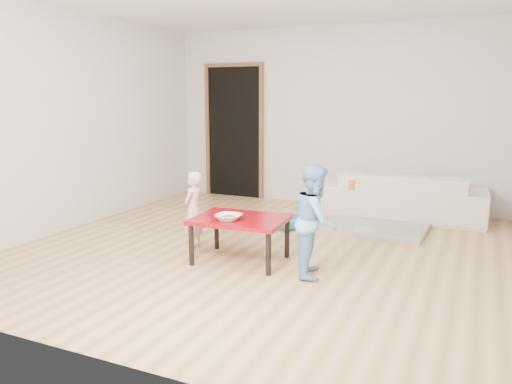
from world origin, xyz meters
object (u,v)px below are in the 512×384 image
Objects in this scene: bowl at (229,217)px; red_table at (240,239)px; sofa at (403,195)px; child_pink at (193,211)px; child_blue at (316,221)px; basin at (286,223)px.

red_table is at bearing 72.66° from bowl.
sofa is 2.77m from red_table.
child_blue reaches higher than child_pink.
red_table is 1.06× the size of child_pink.
bowl is (-0.05, -0.15, 0.25)m from red_table.
child_pink is (-0.58, 0.31, -0.06)m from bowl.
child_pink is at bearing 67.10° from child_blue.
child_blue is (1.41, -0.21, 0.09)m from child_pink.
child_blue is 1.69m from basin.
red_table is at bearing 70.86° from child_pink.
red_table is 1.36m from basin.
bowl is at bearing -90.13° from basin.
red_table is 3.64× the size of bowl.
red_table is at bearing 71.42° from child_blue.
sofa reaches higher than bowl.
child_blue is at bearing -4.13° from red_table.
bowl reaches higher than basin.
basin is at bearing 15.88° from child_blue.
sofa is at bearing 43.66° from basin.
red_table reaches higher than basin.
sofa is at bearing 137.13° from child_pink.
bowl is at bearing -107.34° from red_table.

